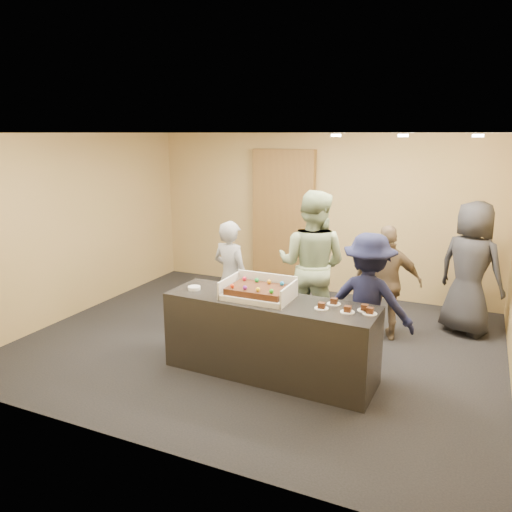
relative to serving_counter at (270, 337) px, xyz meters
name	(u,v)px	position (x,y,z in m)	size (l,w,h in m)	color
room	(260,243)	(-0.47, 0.78, 0.90)	(6.04, 6.00, 2.70)	black
serving_counter	(270,337)	(0.00, 0.00, 0.00)	(2.40, 0.70, 0.90)	black
storage_cabinet	(283,220)	(-1.08, 3.19, 0.77)	(1.11, 0.15, 2.43)	brown
cake_box	(259,293)	(-0.14, 0.03, 0.50)	(0.76, 0.52, 0.22)	white
sheet_cake	(258,290)	(-0.14, 0.00, 0.55)	(0.65, 0.45, 0.12)	#37190C
plate_stack	(194,288)	(-0.96, -0.02, 0.47)	(0.15, 0.15, 0.04)	white
slice_a	(322,307)	(0.61, -0.05, 0.47)	(0.15, 0.15, 0.07)	white
slice_b	(334,302)	(0.69, 0.14, 0.47)	(0.15, 0.15, 0.07)	white
slice_c	(348,310)	(0.89, -0.04, 0.47)	(0.15, 0.15, 0.07)	white
slice_d	(365,309)	(1.04, 0.08, 0.47)	(0.15, 0.15, 0.07)	white
slice_e	(370,312)	(1.11, 0.01, 0.47)	(0.15, 0.15, 0.07)	white
person_server_grey	(231,277)	(-0.98, 0.97, 0.33)	(0.57, 0.37, 1.57)	#949599
person_sage_man	(312,265)	(0.07, 1.28, 0.54)	(0.97, 0.75, 1.99)	#90A47A
person_navy_man	(368,303)	(0.97, 0.59, 0.36)	(1.05, 0.60, 1.62)	#151838
person_brown_extra	(387,283)	(1.01, 1.60, 0.32)	(0.91, 0.38, 1.54)	brown
person_dark_suit	(471,268)	(2.00, 2.27, 0.47)	(0.90, 0.58, 1.84)	#252529
ceiling_spotlights	(403,135)	(1.13, 1.28, 2.22)	(1.72, 0.12, 0.03)	#FFEAC6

